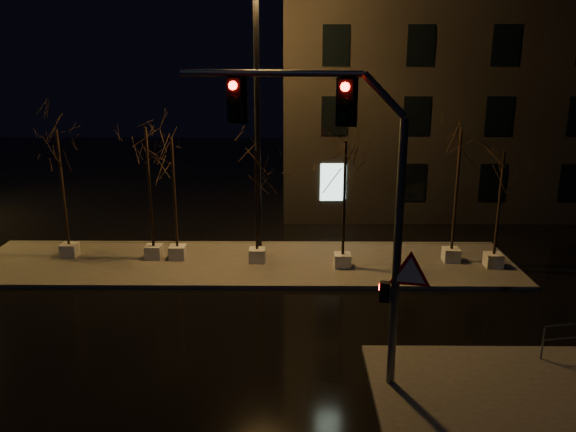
{
  "coord_description": "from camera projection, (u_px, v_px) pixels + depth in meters",
  "views": [
    {
      "loc": [
        1.99,
        -15.7,
        8.16
      ],
      "look_at": [
        1.8,
        3.48,
        2.8
      ],
      "focal_mm": 35.0,
      "sensor_mm": 36.0,
      "label": 1
    }
  ],
  "objects": [
    {
      "name": "ground",
      "position": [
        229.0,
        333.0,
        17.33
      ],
      "size": [
        90.0,
        90.0,
        0.0
      ],
      "primitive_type": "plane",
      "color": "black",
      "rests_on": "ground"
    },
    {
      "name": "median",
      "position": [
        245.0,
        263.0,
        23.09
      ],
      "size": [
        22.0,
        5.0,
        0.15
      ],
      "primitive_type": "cube",
      "color": "#484640",
      "rests_on": "ground"
    },
    {
      "name": "sidewalk_corner",
      "position": [
        515.0,
        398.0,
        13.87
      ],
      "size": [
        7.0,
        5.0,
        0.15
      ],
      "primitive_type": "cube",
      "color": "#484640",
      "rests_on": "ground"
    },
    {
      "name": "building",
      "position": [
        500.0,
        71.0,
        32.52
      ],
      "size": [
        25.0,
        12.0,
        15.0
      ],
      "primitive_type": "cube",
      "color": "black",
      "rests_on": "ground"
    },
    {
      "name": "tree_0",
      "position": [
        59.0,
        158.0,
        22.55
      ],
      "size": [
        1.8,
        1.8,
        5.5
      ],
      "color": "silver",
      "rests_on": "median"
    },
    {
      "name": "tree_1",
      "position": [
        147.0,
        158.0,
        22.32
      ],
      "size": [
        1.8,
        1.8,
        5.59
      ],
      "color": "silver",
      "rests_on": "median"
    },
    {
      "name": "tree_2",
      "position": [
        173.0,
        166.0,
        22.35
      ],
      "size": [
        1.8,
        1.8,
        5.18
      ],
      "color": "silver",
      "rests_on": "median"
    },
    {
      "name": "tree_3",
      "position": [
        256.0,
        176.0,
        22.1
      ],
      "size": [
        1.8,
        1.8,
        4.71
      ],
      "color": "silver",
      "rests_on": "median"
    },
    {
      "name": "tree_4",
      "position": [
        345.0,
        170.0,
        21.42
      ],
      "size": [
        1.8,
        1.8,
        5.18
      ],
      "color": "silver",
      "rests_on": "median"
    },
    {
      "name": "tree_5",
      "position": [
        459.0,
        159.0,
        21.95
      ],
      "size": [
        1.8,
        1.8,
        5.61
      ],
      "color": "silver",
      "rests_on": "median"
    },
    {
      "name": "tree_6",
      "position": [
        502.0,
        178.0,
        21.51
      ],
      "size": [
        1.8,
        1.8,
        4.79
      ],
      "color": "silver",
      "rests_on": "median"
    },
    {
      "name": "traffic_signal_mast",
      "position": [
        347.0,
        186.0,
        13.4
      ],
      "size": [
        6.18,
        1.73,
        7.77
      ],
      "rotation": [
        0.0,
        0.0,
        -0.25
      ],
      "color": "#5A5D62",
      "rests_on": "sidewalk_corner"
    },
    {
      "name": "streetlight_main",
      "position": [
        257.0,
        103.0,
        21.76
      ],
      "size": [
        2.76,
        0.36,
        11.07
      ],
      "rotation": [
        0.0,
        0.0,
        -0.02
      ],
      "color": "black",
      "rests_on": "median"
    }
  ]
}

